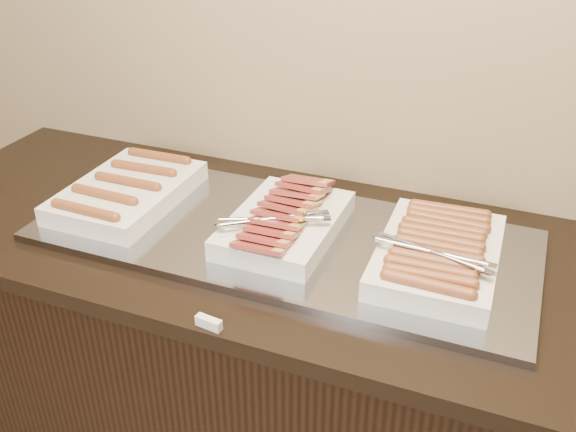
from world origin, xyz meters
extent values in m
cube|color=black|center=(0.00, 2.13, 0.43)|extent=(2.00, 0.70, 0.86)
cube|color=black|center=(0.00, 2.13, 0.88)|extent=(2.06, 0.76, 0.04)
cube|color=gray|center=(0.01, 2.13, 0.91)|extent=(1.20, 0.50, 0.02)
cube|color=silver|center=(-0.43, 2.13, 0.95)|extent=(0.27, 0.40, 0.05)
cylinder|color=brown|center=(-0.43, 1.96, 0.98)|extent=(0.18, 0.03, 0.03)
cylinder|color=brown|center=(-0.44, 2.05, 0.98)|extent=(0.18, 0.03, 0.03)
cylinder|color=brown|center=(-0.42, 2.13, 0.98)|extent=(0.18, 0.03, 0.03)
cylinder|color=brown|center=(-0.43, 2.21, 0.98)|extent=(0.18, 0.03, 0.03)
cylinder|color=brown|center=(-0.43, 2.30, 0.98)|extent=(0.18, 0.03, 0.03)
cube|color=silver|center=(0.02, 2.13, 0.95)|extent=(0.24, 0.36, 0.05)
cube|color=#963035|center=(0.02, 1.99, 0.97)|extent=(0.12, 0.09, 0.04)
cube|color=#963035|center=(0.02, 2.02, 0.97)|extent=(0.12, 0.09, 0.04)
cube|color=#963035|center=(0.03, 2.05, 0.98)|extent=(0.12, 0.09, 0.04)
cube|color=#963035|center=(0.02, 2.08, 0.98)|extent=(0.12, 0.09, 0.04)
cube|color=#963035|center=(0.01, 2.11, 0.98)|extent=(0.12, 0.09, 0.04)
cube|color=#963035|center=(0.02, 2.15, 0.99)|extent=(0.13, 0.10, 0.04)
cube|color=#963035|center=(0.02, 2.18, 0.99)|extent=(0.12, 0.09, 0.04)
cube|color=#963035|center=(0.02, 2.21, 0.99)|extent=(0.13, 0.10, 0.04)
cube|color=#963035|center=(0.02, 2.24, 0.99)|extent=(0.12, 0.09, 0.04)
cube|color=#963035|center=(0.02, 2.27, 1.00)|extent=(0.12, 0.09, 0.04)
cube|color=silver|center=(0.39, 2.13, 0.95)|extent=(0.26, 0.39, 0.05)
cylinder|color=brown|center=(0.39, 1.97, 0.98)|extent=(0.17, 0.03, 0.03)
cylinder|color=brown|center=(0.39, 2.00, 0.98)|extent=(0.17, 0.03, 0.03)
cylinder|color=brown|center=(0.38, 2.03, 0.98)|extent=(0.17, 0.03, 0.03)
cylinder|color=brown|center=(0.39, 2.06, 0.98)|extent=(0.17, 0.03, 0.03)
cylinder|color=brown|center=(0.39, 2.09, 0.98)|extent=(0.17, 0.04, 0.03)
cylinder|color=brown|center=(0.38, 2.12, 0.98)|extent=(0.17, 0.03, 0.03)
cylinder|color=brown|center=(0.39, 2.14, 0.98)|extent=(0.17, 0.03, 0.03)
cylinder|color=brown|center=(0.38, 2.17, 0.98)|extent=(0.17, 0.03, 0.03)
cylinder|color=brown|center=(0.38, 2.20, 0.98)|extent=(0.17, 0.03, 0.03)
cylinder|color=brown|center=(0.39, 2.23, 0.98)|extent=(0.17, 0.03, 0.03)
cylinder|color=brown|center=(0.38, 2.26, 0.98)|extent=(0.17, 0.03, 0.03)
cylinder|color=brown|center=(0.38, 2.29, 0.98)|extent=(0.17, 0.04, 0.03)
cube|color=silver|center=(0.00, 1.77, 0.91)|extent=(0.06, 0.02, 0.02)
camera|label=1|loc=(0.52, 0.90, 1.73)|focal=40.00mm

